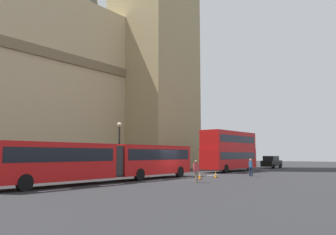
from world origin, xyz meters
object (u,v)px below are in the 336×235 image
Objects in this scene: articulated_bus at (109,159)px; traffic_cone_west at (200,176)px; pedestrian_by_kerb at (251,167)px; sedan_lead at (272,162)px; pedestrian_near_cones at (196,170)px; street_lamp at (119,145)px; double_decker_bus at (230,149)px; traffic_cone_middle at (216,175)px.

traffic_cone_west is at bearing -31.06° from articulated_bus.
pedestrian_by_kerb reaches higher than traffic_cone_west.
sedan_lead is at bearing 15.60° from pedestrian_by_kerb.
pedestrian_near_cones and pedestrian_by_kerb have the same top height.
street_lamp is at bearing 127.23° from pedestrian_by_kerb.
articulated_bus is 6.78m from pedestrian_near_cones.
articulated_bus is 19.96m from double_decker_bus.
street_lamp reaches higher than pedestrian_near_cones.
sedan_lead is at bearing 10.64° from pedestrian_near_cones.
sedan_lead is 7.59× the size of traffic_cone_middle.
street_lamp is 3.12× the size of pedestrian_near_cones.
traffic_cone_west is at bearing -81.41° from street_lamp.
traffic_cone_west is at bearing 176.62° from traffic_cone_middle.
sedan_lead is at bearing -0.17° from articulated_bus.
articulated_bus is at bearing 156.43° from pedestrian_by_kerb.
articulated_bus is 10.13m from traffic_cone_middle.
double_decker_bus is at bearing 16.89° from traffic_cone_west.
street_lamp is at bearing 39.88° from articulated_bus.
articulated_bus reaches higher than pedestrian_near_cones.
double_decker_bus reaches higher than traffic_cone_middle.
sedan_lead is at bearing -0.42° from double_decker_bus.
double_decker_bus is 17.45m from pedestrian_near_cones.
double_decker_bus is (19.93, 0.00, 0.96)m from articulated_bus.
articulated_bus reaches higher than pedestrian_by_kerb.
street_lamp reaches higher than traffic_cone_middle.
sedan_lead is 27.06m from traffic_cone_west.
sedan_lead is 28.51m from street_lamp.
sedan_lead reaches higher than traffic_cone_west.
street_lamp reaches higher than pedestrian_by_kerb.
articulated_bus reaches higher than sedan_lead.
double_decker_bus is 6.01× the size of pedestrian_by_kerb.
double_decker_bus is at bearing -17.21° from street_lamp.
traffic_cone_middle is at bearing -158.93° from double_decker_bus.
street_lamp reaches higher than double_decker_bus.
double_decker_bus is 1.93× the size of street_lamp.
double_decker_bus is 6.01× the size of pedestrian_near_cones.
articulated_bus is 14.41m from pedestrian_by_kerb.
double_decker_bus is at bearing 21.07° from traffic_cone_middle.
traffic_cone_middle is (9.11, -4.17, -1.46)m from articulated_bus.
sedan_lead is 0.83× the size of street_lamp.
pedestrian_by_kerb is (7.80, -10.26, -2.14)m from street_lamp.
double_decker_bus is at bearing 19.23° from pedestrian_near_cones.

